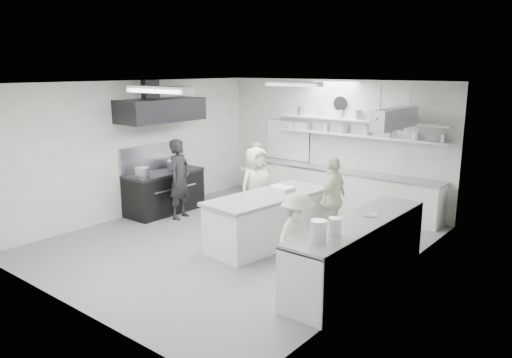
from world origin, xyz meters
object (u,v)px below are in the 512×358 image
Objects in this scene: stove at (164,193)px; back_counter at (336,189)px; right_counter at (358,252)px; cook_back at (254,172)px; cook_stove at (180,179)px; prep_island at (268,221)px.

back_counter reaches higher than stove.
right_counter is at bearing -55.35° from back_counter.
right_counter is at bearing -6.52° from stove.
cook_back is at bearing 148.10° from right_counter.
cook_stove is at bearing -7.11° from stove.
cook_back reaches higher than prep_island.
right_counter is 1.34× the size of prep_island.
back_counter reaches higher than prep_island.
cook_back is (-1.90, -0.75, 0.29)m from back_counter.
stove is at bearing 68.86° from cook_stove.
stove is 0.55× the size of right_counter.
back_counter is at bearing 171.73° from cook_back.
stove is 4.03m from back_counter.
stove is at bearing 34.26° from cook_back.
right_counter is 2.21× the size of cook_back.
cook_stove is (0.63, -0.08, 0.43)m from stove.
prep_island is 1.64× the size of cook_back.
stove is 3.16m from prep_island.
cook_back is at bearing 64.07° from stove.
cook_stove is 1.18× the size of cook_back.
back_counter is 3.69m from cook_stove.
back_counter is 2.98m from prep_island.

